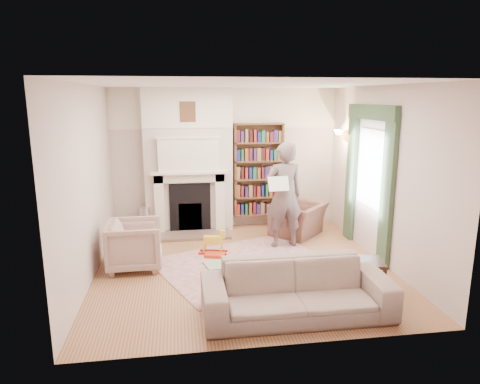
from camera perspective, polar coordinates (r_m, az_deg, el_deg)
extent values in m
plane|color=brown|center=(6.87, 0.31, -9.85)|extent=(4.50, 4.50, 0.00)
plane|color=white|center=(6.36, 0.34, 14.18)|extent=(4.50, 4.50, 0.00)
plane|color=beige|center=(8.67, -1.93, 4.45)|extent=(4.50, 0.00, 4.50)
plane|color=beige|center=(4.32, 4.85, -3.88)|extent=(4.50, 0.00, 4.50)
plane|color=beige|center=(6.53, -19.60, 1.05)|extent=(0.00, 4.50, 4.50)
plane|color=beige|center=(7.16, 18.44, 2.09)|extent=(0.00, 4.50, 4.50)
cube|color=beige|center=(8.45, -6.87, 4.15)|extent=(1.70, 0.35, 2.80)
cube|color=silver|center=(8.19, -6.78, 2.62)|extent=(1.47, 0.24, 0.05)
cube|color=black|center=(8.43, -6.67, -2.10)|extent=(0.80, 0.06, 0.96)
cube|color=silver|center=(8.16, -6.84, 4.96)|extent=(1.15, 0.18, 0.62)
cube|color=brown|center=(8.68, 2.45, 2.95)|extent=(1.00, 0.24, 1.85)
cube|color=silver|center=(7.50, 17.00, 3.02)|extent=(0.02, 0.90, 1.30)
cube|color=#2A412B|center=(6.91, 19.05, 0.00)|extent=(0.07, 0.32, 2.40)
cube|color=#2A412B|center=(8.15, 14.59, 2.11)|extent=(0.07, 0.32, 2.40)
cube|color=#2A412B|center=(7.39, 17.14, 10.15)|extent=(0.09, 1.70, 0.24)
cube|color=#C5B295|center=(6.92, 0.73, -9.63)|extent=(3.18, 2.85, 0.01)
imported|color=#53302C|center=(8.36, 7.78, -3.59)|extent=(1.28, 1.28, 0.63)
imported|color=#BDB09C|center=(6.89, -13.83, -6.84)|extent=(0.84, 0.82, 0.75)
imported|color=#A89E8B|center=(5.36, 7.58, -12.80)|extent=(2.29, 0.91, 0.67)
imported|color=#5B4C49|center=(7.52, 5.88, -0.43)|extent=(0.73, 0.52, 1.88)
cube|color=white|center=(7.25, 5.16, 1.10)|extent=(0.37, 0.14, 0.24)
cylinder|color=#B2B4BA|center=(8.54, -12.59, -3.71)|extent=(0.31, 0.31, 0.55)
cube|color=#D6CC4B|center=(6.86, -3.00, -9.68)|extent=(0.46, 0.46, 0.03)
cube|color=#B73714|center=(7.23, -3.36, -8.39)|extent=(0.38, 0.31, 0.06)
cube|color=red|center=(6.70, 4.86, -10.33)|extent=(0.29, 0.26, 0.02)
cube|color=red|center=(6.75, 1.56, -10.12)|extent=(0.30, 0.28, 0.02)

